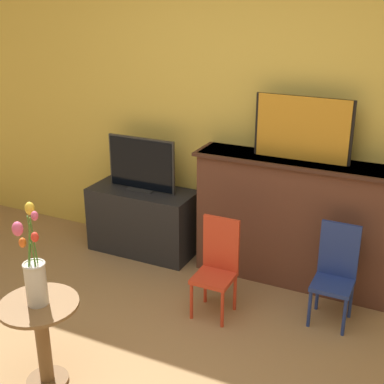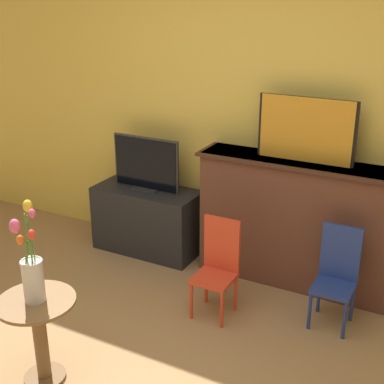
% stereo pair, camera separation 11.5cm
% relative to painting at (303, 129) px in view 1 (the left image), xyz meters
% --- Properties ---
extents(wall_back, '(8.00, 0.06, 2.70)m').
position_rel_painting_xyz_m(wall_back, '(-0.42, 0.18, 0.13)').
color(wall_back, '#EAC651').
rests_on(wall_back, ground).
extents(fireplace_mantel, '(1.56, 0.36, 0.99)m').
position_rel_painting_xyz_m(fireplace_mantel, '(-0.01, -0.01, -0.71)').
color(fireplace_mantel, brown).
rests_on(fireplace_mantel, ground).
extents(painting, '(0.71, 0.03, 0.46)m').
position_rel_painting_xyz_m(painting, '(0.00, 0.00, 0.00)').
color(painting, black).
rests_on(painting, fireplace_mantel).
extents(tv_stand, '(0.91, 0.41, 0.57)m').
position_rel_painting_xyz_m(tv_stand, '(-1.31, -0.07, -0.94)').
color(tv_stand, '#232326').
rests_on(tv_stand, ground).
extents(tv_monitor, '(0.61, 0.12, 0.45)m').
position_rel_painting_xyz_m(tv_monitor, '(-1.31, -0.07, -0.44)').
color(tv_monitor, '#2D2D2D').
rests_on(tv_monitor, tv_stand).
extents(chair_red, '(0.27, 0.27, 0.70)m').
position_rel_painting_xyz_m(chair_red, '(-0.37, -0.65, -0.85)').
color(chair_red, red).
rests_on(chair_red, ground).
extents(chair_blue, '(0.27, 0.27, 0.70)m').
position_rel_painting_xyz_m(chair_blue, '(0.39, -0.39, -0.85)').
color(chair_blue, navy).
rests_on(chair_blue, ground).
extents(side_table, '(0.44, 0.44, 0.54)m').
position_rel_painting_xyz_m(side_table, '(-0.96, -1.77, -0.88)').
color(side_table, brown).
rests_on(side_table, ground).
extents(vase_tulips, '(0.17, 0.20, 0.57)m').
position_rel_painting_xyz_m(vase_tulips, '(-0.97, -1.77, -0.49)').
color(vase_tulips, beige).
rests_on(vase_tulips, side_table).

